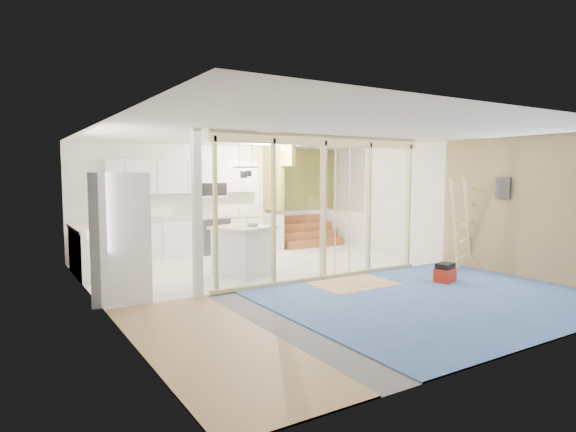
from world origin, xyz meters
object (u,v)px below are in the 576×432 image
toolbox (445,273)px  fridge (123,237)px  ladder (463,223)px  island (243,251)px

toolbox → fridge: bearing=143.8°
toolbox → ladder: bearing=10.1°
island → toolbox: 3.67m
island → fridge: bearing=173.6°
ladder → toolbox: bearing=-161.6°
fridge → ladder: size_ratio=1.07×
island → ladder: ladder is taller
toolbox → ladder: 1.58m
fridge → toolbox: size_ratio=4.48×
toolbox → ladder: size_ratio=0.24×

